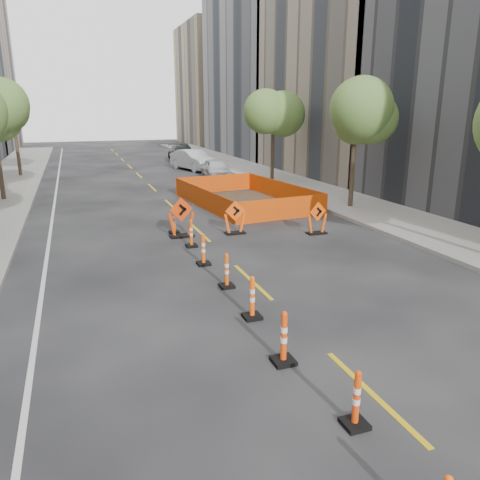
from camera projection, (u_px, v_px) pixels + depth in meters
name	position (u px, v px, depth m)	size (l,w,h in m)	color
ground_plane	(318.00, 343.00, 10.15)	(140.00, 140.00, 0.00)	black
sidewalk_right	(360.00, 206.00, 23.91)	(4.00, 90.00, 0.15)	gray
bld_right_c	(369.00, 80.00, 35.31)	(12.00, 16.00, 14.00)	gray
bld_right_d	(280.00, 58.00, 49.37)	(12.00, 18.00, 20.00)	gray
bld_right_e	(227.00, 86.00, 66.60)	(12.00, 14.00, 16.00)	tan
tree_l_d	(13.00, 114.00, 33.42)	(2.80, 2.80, 5.95)	#382B1E
tree_r_b	(356.00, 117.00, 22.51)	(2.80, 2.80, 5.95)	#382B1E
tree_r_c	(273.00, 114.00, 31.58)	(2.80, 2.80, 5.95)	#382B1E
channelizer_1	(356.00, 399.00, 7.37)	(0.39, 0.39, 1.00)	#DE3B09
channelizer_2	(284.00, 337.00, 9.21)	(0.44, 0.44, 1.12)	#E93E09
channelizer_3	(252.00, 298.00, 11.21)	(0.42, 0.42, 1.08)	#FC530A
channelizer_4	(227.00, 270.00, 13.18)	(0.40, 0.40, 1.01)	#E75109
channelizer_5	(203.00, 249.00, 15.09)	(0.42, 0.42, 1.06)	#FF500A
channelizer_6	(191.00, 233.00, 17.08)	(0.40, 0.40, 1.03)	#E25109
channelizer_7	(174.00, 221.00, 18.96)	(0.41, 0.41, 1.03)	#FB600A
chevron_sign_left	(181.00, 217.00, 18.34)	(1.06, 0.63, 1.59)	red
chevron_sign_center	(235.00, 217.00, 18.83)	(0.91, 0.55, 1.37)	#FD4D0A
chevron_sign_right	(317.00, 218.00, 18.82)	(0.88, 0.53, 1.32)	#F9510A
safety_fence	(244.00, 194.00, 24.80)	(4.80, 8.17, 1.02)	orange
parked_car_near	(216.00, 169.00, 33.84)	(1.66, 4.13, 1.41)	silver
parked_car_mid	(193.00, 160.00, 38.40)	(1.76, 5.04, 1.66)	#AFB0B4
parked_car_far	(182.00, 154.00, 43.88)	(2.26, 5.55, 1.61)	black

